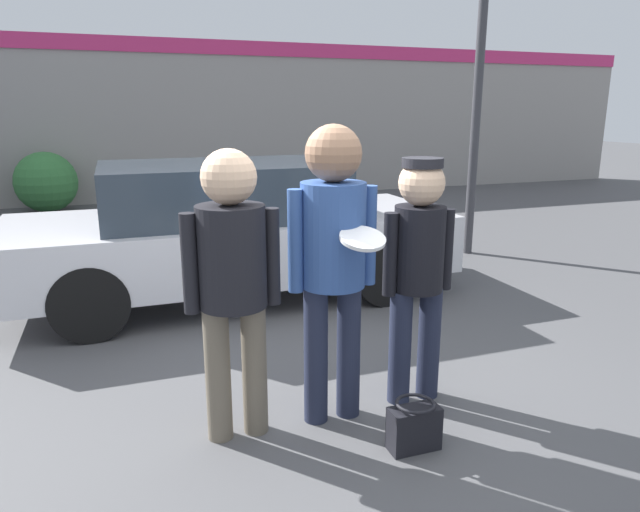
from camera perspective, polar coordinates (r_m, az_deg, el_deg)
ground_plane at (r=3.90m, az=-1.11°, el=-15.15°), size 56.00×56.00×0.00m
storefront_building at (r=12.87m, az=-15.33°, el=12.98°), size 24.00×0.22×3.36m
person_left at (r=3.27m, az=-8.76°, el=-1.40°), size 0.56×0.39×1.72m
person_middle_with_frisbee at (r=3.40m, az=1.32°, el=0.97°), size 0.56×0.60×1.85m
person_right at (r=3.74m, az=9.80°, el=-0.49°), size 0.50×0.33×1.64m
parked_car_near at (r=5.99m, az=-9.10°, el=2.61°), size 4.47×1.81×1.40m
shrub at (r=12.20m, az=-25.71°, el=6.68°), size 1.15×1.15×1.15m
handbag at (r=3.49m, az=9.39°, el=-16.46°), size 0.30×0.23×0.30m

